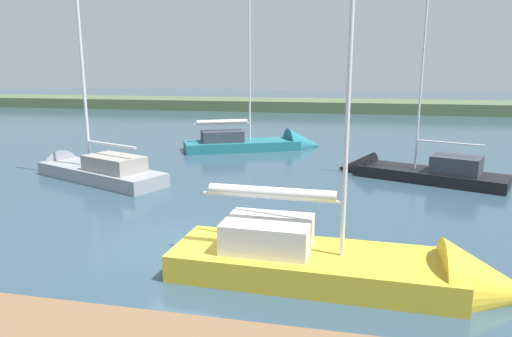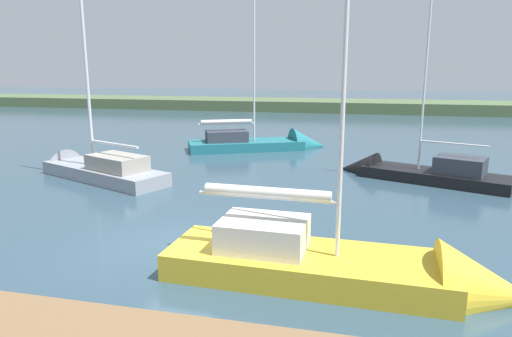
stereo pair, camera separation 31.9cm
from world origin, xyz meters
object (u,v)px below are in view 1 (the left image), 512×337
sailboat_inner_slip (264,146)px  sailboat_behind_pier (406,174)px  sailboat_far_right (87,173)px  sailboat_far_left (366,274)px

sailboat_inner_slip → sailboat_behind_pier: 9.81m
sailboat_behind_pier → sailboat_inner_slip: bearing=-16.5°
sailboat_inner_slip → sailboat_far_right: 10.99m
sailboat_far_right → sailboat_inner_slip: bearing=-102.4°
sailboat_behind_pier → sailboat_far_right: 14.32m
sailboat_far_right → sailboat_far_left: bearing=169.2°
sailboat_behind_pier → sailboat_far_left: bearing=101.7°
sailboat_far_left → sailboat_far_right: bearing=148.3°
sailboat_inner_slip → sailboat_behind_pier: sailboat_inner_slip is taller
sailboat_inner_slip → sailboat_far_right: sailboat_far_right is taller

